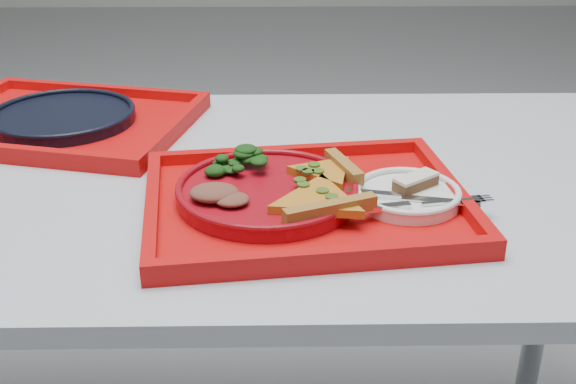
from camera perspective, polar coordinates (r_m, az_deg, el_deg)
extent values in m
cube|color=silver|center=(1.16, -6.72, 0.74)|extent=(1.60, 0.80, 0.03)
cylinder|color=gray|center=(1.72, 19.75, -5.92)|extent=(0.05, 0.05, 0.72)
cube|color=#C20A0A|center=(1.03, 1.41, -1.10)|extent=(0.49, 0.40, 0.01)
cube|color=#C20A0A|center=(1.39, -17.27, 5.08)|extent=(0.52, 0.45, 0.01)
cylinder|color=maroon|center=(1.03, -1.65, -0.13)|extent=(0.26, 0.26, 0.02)
cylinder|color=white|center=(1.04, 9.41, -0.39)|extent=(0.15, 0.15, 0.01)
cylinder|color=black|center=(1.39, -17.35, 5.62)|extent=(0.26, 0.26, 0.02)
ellipsoid|color=black|center=(1.09, -4.00, 2.85)|extent=(0.08, 0.07, 0.04)
ellipsoid|color=brown|center=(1.00, -5.85, -0.05)|extent=(0.07, 0.05, 0.02)
cube|color=#462717|center=(1.05, 10.05, 0.70)|extent=(0.07, 0.06, 0.01)
cube|color=beige|center=(1.05, 10.09, 1.18)|extent=(0.07, 0.06, 0.00)
cube|color=silver|center=(1.02, 9.80, -0.42)|extent=(0.18, 0.05, 0.01)
cube|color=silver|center=(1.00, 10.40, -0.94)|extent=(0.19, 0.06, 0.01)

